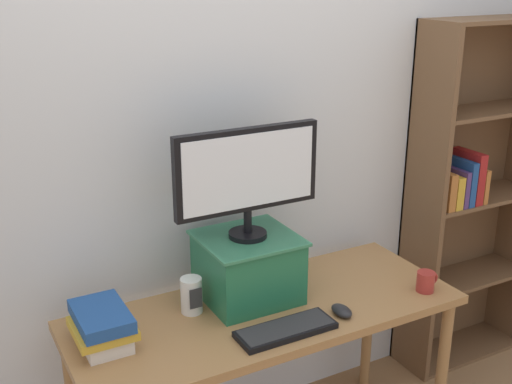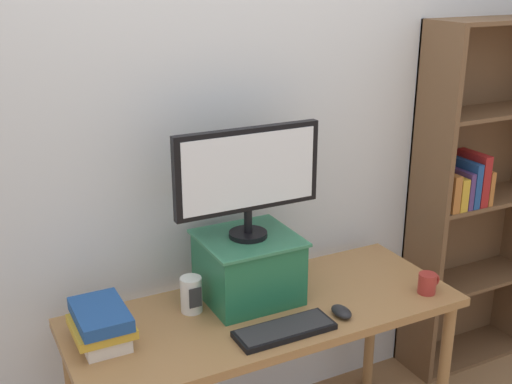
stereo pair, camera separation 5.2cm
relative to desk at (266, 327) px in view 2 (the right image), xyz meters
name	(u,v)px [view 2 (the right image)]	position (x,y,z in m)	size (l,w,h in m)	color
back_wall	(219,151)	(0.00, 0.43, 0.62)	(7.00, 0.08, 2.60)	silver
desk	(266,327)	(0.00, 0.00, 0.00)	(1.56, 0.61, 0.77)	#9E7042
bookshelf_unit	(474,197)	(1.36, 0.28, 0.24)	(0.74, 0.28, 1.81)	brown
riser_box	(248,266)	(-0.02, 0.11, 0.22)	(0.38, 0.36, 0.27)	#1E6642
computer_monitor	(248,174)	(-0.02, 0.11, 0.61)	(0.60, 0.15, 0.44)	black
keyboard	(285,330)	(-0.02, -0.19, 0.10)	(0.38, 0.14, 0.02)	black
computer_mouse	(341,312)	(0.23, -0.18, 0.10)	(0.06, 0.10, 0.04)	black
book_stack	(101,325)	(-0.63, 0.06, 0.16)	(0.20, 0.27, 0.13)	silver
coffee_mug	(428,283)	(0.65, -0.19, 0.13)	(0.10, 0.07, 0.08)	#9E2D28
desk_speaker	(191,295)	(-0.27, 0.11, 0.16)	(0.08, 0.09, 0.14)	silver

